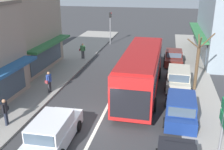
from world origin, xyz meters
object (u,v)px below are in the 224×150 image
Objects in this scene: street_tree_right at (197,65)px; pedestrian_far_walker at (83,50)px; traffic_light_downstreet at (110,23)px; pedestrian_with_handbag_near at (5,110)px; parked_wagon_kerb_third at (178,78)px; city_bus at (141,69)px; directional_road_sign at (224,122)px; parked_wagon_kerb_second at (181,108)px; parked_sedan_kerb_rear at (174,58)px; wagon_adjacent_lane_lead at (53,131)px; pedestrian_browsing_midblock at (49,81)px.

pedestrian_far_walker is at bearing 150.35° from street_tree_right.
traffic_light_downstreet is 21.84m from pedestrian_with_handbag_near.
parked_wagon_kerb_third is 2.79× the size of pedestrian_with_handbag_near.
traffic_light_downstreet is (-5.67, 15.05, 0.97)m from city_bus.
directional_road_sign is (1.37, -10.24, 1.96)m from parked_wagon_kerb_third.
pedestrian_far_walker is (-11.07, 6.30, -1.07)m from street_tree_right.
parked_wagon_kerb_third is at bearing 151.50° from street_tree_right.
parked_wagon_kerb_second is 20.62m from traffic_light_downstreet.
pedestrian_with_handbag_near is (-9.57, -14.51, 0.40)m from parked_sedan_kerb_rear.
parked_sedan_kerb_rear is 7.10m from street_tree_right.
street_tree_right is at bearing 75.40° from parked_wagon_kerb_second.
wagon_adjacent_lane_lead is 22.93m from traffic_light_downstreet.
street_tree_right reaches higher than parked_wagon_kerb_second.
traffic_light_downstreet is at bearing 80.14° from pedestrian_far_walker.
wagon_adjacent_lane_lead reaches higher than parked_sedan_kerb_rear.
directional_road_sign is at bearing -9.18° from pedestrian_with_handbag_near.
parked_wagon_kerb_third is 10.11m from pedestrian_browsing_midblock.
directional_road_sign is (7.88, -0.79, 1.96)m from wagon_adjacent_lane_lead.
wagon_adjacent_lane_lead is at bearing -124.62° from parked_wagon_kerb_third.
parked_wagon_kerb_third is 15.93m from traffic_light_downstreet.
traffic_light_downstreet is at bearing 110.63° from city_bus.
parked_sedan_kerb_rear is 11.12m from traffic_light_downstreet.
directional_road_sign is at bearing -67.25° from traffic_light_downstreet.
wagon_adjacent_lane_lead is at bearing 174.26° from directional_road_sign.
parked_wagon_kerb_second is at bearing -104.60° from street_tree_right.
pedestrian_far_walker is (-7.00, 7.38, -0.81)m from city_bus.
street_tree_right is (7.75, 8.77, 1.39)m from wagon_adjacent_lane_lead.
pedestrian_browsing_midblock is at bearing 84.77° from pedestrian_with_handbag_near.
street_tree_right is 2.80× the size of pedestrian_far_walker.
parked_sedan_kerb_rear is at bearing 68.28° from wagon_adjacent_lane_lead.
parked_wagon_kerb_third reaches higher than parked_sedan_kerb_rear.
wagon_adjacent_lane_lead and parked_wagon_kerb_second have the same top height.
street_tree_right is at bearing -55.12° from traffic_light_downstreet.
parked_sedan_kerb_rear is 16.55m from directional_road_sign.
street_tree_right is (1.56, -6.77, 1.48)m from parked_sedan_kerb_rear.
pedestrian_far_walker is at bearing 89.75° from pedestrian_with_handbag_near.
pedestrian_browsing_midblock reaches higher than parked_sedan_kerb_rear.
parked_wagon_kerb_second and parked_wagon_kerb_third have the same top height.
wagon_adjacent_lane_lead is 1.08× the size of traffic_light_downstreet.
pedestrian_with_handbag_near is (-3.38, 1.03, 0.32)m from wagon_adjacent_lane_lead.
pedestrian_with_handbag_near is (-11.27, 1.82, -1.64)m from directional_road_sign.
parked_wagon_kerb_third is 2.79× the size of pedestrian_browsing_midblock.
pedestrian_far_walker is at bearing -99.86° from traffic_light_downstreet.
street_tree_right reaches higher than directional_road_sign.
wagon_adjacent_lane_lead is 1.00× the size of parked_wagon_kerb_second.
pedestrian_browsing_midblock is (-2.94, 5.89, 0.32)m from wagon_adjacent_lane_lead.
directional_road_sign is 19.49m from pedestrian_far_walker.
traffic_light_downstreet reaches higher than wagon_adjacent_lane_lead.
city_bus is at bearing -107.73° from parked_sedan_kerb_rear.
directional_road_sign reaches higher than pedestrian_far_walker.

